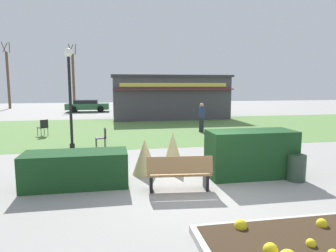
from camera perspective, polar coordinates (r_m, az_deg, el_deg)
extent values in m
plane|color=#999691|center=(8.58, 6.63, -11.16)|extent=(80.00, 80.00, 0.00)
cube|color=#5B8442|center=(19.32, -3.22, -0.48)|extent=(36.00, 12.00, 0.01)
cube|color=beige|center=(6.07, 23.71, -19.41)|extent=(3.53, 1.86, 0.14)
cube|color=#382819|center=(6.04, 23.75, -18.82)|extent=(3.29, 1.62, 0.04)
sphere|color=yellow|center=(6.67, 26.57, -15.91)|extent=(0.21, 0.21, 0.21)
sphere|color=yellow|center=(5.46, 18.42, -20.94)|extent=(0.23, 0.23, 0.23)
sphere|color=yellow|center=(5.87, 24.90, -19.12)|extent=(0.16, 0.16, 0.16)
sphere|color=yellow|center=(6.11, 13.27, -17.51)|extent=(0.24, 0.24, 0.24)
cube|color=#9E7547|center=(8.20, 1.98, -8.72)|extent=(1.74, 0.65, 0.06)
cube|color=#9E7547|center=(7.91, 2.19, -7.22)|extent=(1.70, 0.29, 0.44)
cube|color=black|center=(8.21, -3.17, -10.34)|extent=(0.12, 0.45, 0.45)
cube|color=black|center=(8.38, 7.02, -10.01)|extent=(0.12, 0.45, 0.45)
cube|color=#9E7547|center=(8.11, -3.76, -8.03)|extent=(0.10, 0.44, 0.06)
cube|color=#9E7547|center=(8.30, 7.60, -7.72)|extent=(0.10, 0.44, 0.06)
cube|color=#19421E|center=(8.84, -16.65, -7.65)|extent=(2.77, 1.10, 0.95)
cube|color=#19421E|center=(9.64, 15.06, -4.94)|extent=(2.59, 1.10, 1.40)
cone|color=#D1BC7F|center=(10.06, 0.89, -4.62)|extent=(0.72, 0.72, 1.23)
cone|color=#D1BC7F|center=(9.57, -4.30, -5.71)|extent=(0.78, 0.78, 1.10)
cone|color=#D1BC7F|center=(9.62, 9.19, -5.14)|extent=(0.52, 0.52, 1.29)
cylinder|color=black|center=(14.16, -17.28, -3.47)|extent=(0.22, 0.22, 0.20)
cylinder|color=black|center=(13.93, -17.59, 4.07)|extent=(0.12, 0.12, 3.93)
sphere|color=white|center=(13.97, -17.96, 12.79)|extent=(0.36, 0.36, 0.36)
cylinder|color=#2D4233|center=(9.70, 22.65, -7.13)|extent=(0.52, 0.52, 0.77)
cube|color=#47424C|center=(25.64, 0.13, 5.27)|extent=(9.08, 4.65, 3.31)
cube|color=#333338|center=(25.62, 0.14, 9.15)|extent=(9.38, 4.95, 0.16)
cube|color=maroon|center=(23.16, 1.29, 6.80)|extent=(9.18, 0.36, 0.08)
cube|color=#D8CC4C|center=(23.31, 1.21, 7.62)|extent=(8.17, 0.04, 0.28)
cube|color=black|center=(17.91, -22.19, -0.27)|extent=(0.62, 0.62, 0.04)
cube|color=black|center=(17.71, -21.92, 0.38)|extent=(0.36, 0.31, 0.44)
cylinder|color=black|center=(18.19, -21.91, -0.85)|extent=(0.03, 0.03, 0.45)
cylinder|color=black|center=(18.02, -22.97, -0.98)|extent=(0.03, 0.03, 0.45)
cylinder|color=black|center=(17.86, -21.33, -0.97)|extent=(0.03, 0.03, 0.45)
cylinder|color=black|center=(17.69, -22.40, -1.11)|extent=(0.03, 0.03, 0.45)
cube|color=black|center=(13.74, -12.36, -2.16)|extent=(0.50, 0.50, 0.04)
cube|color=black|center=(13.72, -11.56, -1.21)|extent=(0.10, 0.44, 0.44)
cylinder|color=black|center=(13.94, -13.20, -2.98)|extent=(0.03, 0.03, 0.45)
cylinder|color=black|center=(13.57, -13.04, -3.26)|extent=(0.03, 0.03, 0.45)
cylinder|color=black|center=(13.98, -11.65, -2.90)|extent=(0.03, 0.03, 0.45)
cylinder|color=black|center=(13.61, -11.45, -3.18)|extent=(0.03, 0.03, 0.45)
cylinder|color=#23232D|center=(17.98, 6.19, 0.22)|extent=(0.28, 0.28, 0.85)
cylinder|color=navy|center=(17.90, 6.23, 2.55)|extent=(0.34, 0.34, 0.62)
sphere|color=tan|center=(17.86, 6.25, 3.89)|extent=(0.22, 0.22, 0.22)
cube|color=#2D6638|center=(32.07, -14.62, 3.55)|extent=(4.24, 1.91, 0.60)
cube|color=black|center=(32.06, -14.92, 4.31)|extent=(2.35, 1.64, 0.44)
cylinder|color=black|center=(32.90, -12.20, 3.32)|extent=(0.65, 0.24, 0.64)
cylinder|color=black|center=(31.07, -12.37, 3.06)|extent=(0.65, 0.24, 0.64)
cylinder|color=black|center=(33.15, -16.70, 3.20)|extent=(0.65, 0.24, 0.64)
cylinder|color=black|center=(31.33, -17.14, 2.94)|extent=(0.65, 0.24, 0.64)
cube|color=navy|center=(32.15, -4.74, 3.78)|extent=(4.24, 1.90, 0.60)
cube|color=black|center=(32.12, -5.02, 4.54)|extent=(2.35, 1.64, 0.44)
cylinder|color=black|center=(33.21, -2.61, 3.53)|extent=(0.65, 0.24, 0.64)
cylinder|color=black|center=(31.39, -2.23, 3.28)|extent=(0.65, 0.24, 0.64)
cylinder|color=black|center=(33.01, -7.12, 3.45)|extent=(0.65, 0.24, 0.64)
cylinder|color=black|center=(31.18, -6.99, 3.20)|extent=(0.65, 0.24, 0.64)
cube|color=black|center=(32.83, 2.45, 3.88)|extent=(4.36, 2.22, 0.60)
cube|color=black|center=(32.78, 2.19, 4.63)|extent=(2.46, 1.81, 0.44)
cylinder|color=black|center=(33.94, 4.44, 3.61)|extent=(0.66, 0.28, 0.64)
cylinder|color=black|center=(32.13, 4.96, 3.37)|extent=(0.66, 0.28, 0.64)
cylinder|color=black|center=(33.62, 0.04, 3.59)|extent=(0.66, 0.28, 0.64)
cylinder|color=black|center=(31.79, 0.32, 3.35)|extent=(0.66, 0.28, 0.64)
cylinder|color=brown|center=(36.64, -17.07, 7.87)|extent=(0.28, 0.28, 6.11)
cylinder|color=brown|center=(36.90, -16.74, 13.42)|extent=(0.25, 0.58, 1.12)
cylinder|color=brown|center=(37.15, -17.51, 13.34)|extent=(0.54, 0.36, 1.12)
cylinder|color=brown|center=(36.55, -17.62, 13.44)|extent=(0.54, 0.35, 1.12)
cylinder|color=brown|center=(39.48, -27.45, 7.48)|extent=(0.28, 0.28, 6.34)
cylinder|color=brown|center=(39.69, -27.27, 12.81)|extent=(0.25, 0.58, 1.12)
cylinder|color=brown|center=(40.02, -27.90, 12.72)|extent=(0.54, 0.36, 1.12)
cylinder|color=brown|center=(39.44, -28.16, 12.79)|extent=(0.54, 0.35, 1.12)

